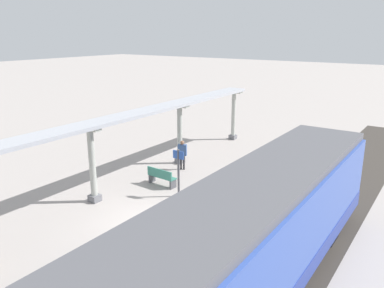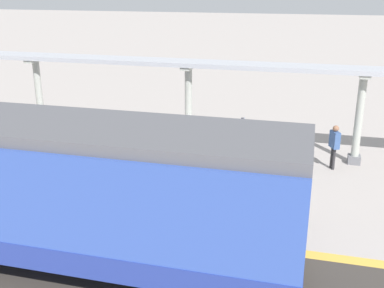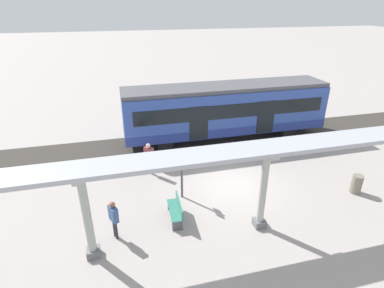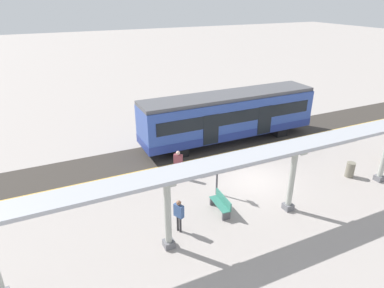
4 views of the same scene
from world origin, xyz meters
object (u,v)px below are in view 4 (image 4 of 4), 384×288
(passenger_waiting_near_edge, at_px, (178,161))
(trash_bin, at_px, (350,170))
(passenger_by_the_benches, at_px, (179,212))
(canopy_pillar_third, at_px, (292,179))
(train_near_carriage, at_px, (229,117))
(platform_info_sign, at_px, (217,172))
(bench_mid_platform, at_px, (221,204))
(canopy_pillar_second, at_px, (168,213))

(passenger_waiting_near_edge, bearing_deg, trash_bin, 65.50)
(trash_bin, height_order, passenger_by_the_benches, passenger_by_the_benches)
(canopy_pillar_third, distance_m, trash_bin, 5.57)
(trash_bin, bearing_deg, passenger_waiting_near_edge, -114.50)
(train_near_carriage, distance_m, trash_bin, 8.39)
(canopy_pillar_third, relative_size, platform_info_sign, 1.51)
(canopy_pillar_third, xyz_separation_m, platform_info_sign, (-2.69, -2.50, -0.36))
(train_near_carriage, bearing_deg, bench_mid_platform, -32.91)
(passenger_by_the_benches, bearing_deg, trash_bin, 91.64)
(passenger_waiting_near_edge, height_order, passenger_by_the_benches, passenger_waiting_near_edge)
(platform_info_sign, height_order, passenger_by_the_benches, platform_info_sign)
(train_near_carriage, relative_size, trash_bin, 14.23)
(train_near_carriage, distance_m, bench_mid_platform, 8.68)
(platform_info_sign, bearing_deg, bench_mid_platform, -20.92)
(train_near_carriage, xyz_separation_m, bench_mid_platform, (7.20, -4.66, -1.39))
(bench_mid_platform, distance_m, platform_info_sign, 1.78)
(canopy_pillar_second, relative_size, bench_mid_platform, 2.19)
(train_near_carriage, bearing_deg, trash_bin, 26.79)
(canopy_pillar_second, height_order, platform_info_sign, canopy_pillar_second)
(canopy_pillar_second, distance_m, trash_bin, 11.70)
(canopy_pillar_second, height_order, passenger_by_the_benches, canopy_pillar_second)
(canopy_pillar_third, height_order, passenger_waiting_near_edge, canopy_pillar_third)
(passenger_by_the_benches, bearing_deg, bench_mid_platform, 101.69)
(canopy_pillar_third, bearing_deg, passenger_waiting_near_edge, -144.66)
(trash_bin, height_order, passenger_waiting_near_edge, passenger_waiting_near_edge)
(passenger_by_the_benches, bearing_deg, passenger_waiting_near_edge, 157.40)
(bench_mid_platform, xyz_separation_m, platform_info_sign, (-1.45, 0.55, 0.89))
(canopy_pillar_second, xyz_separation_m, passenger_waiting_near_edge, (-5.14, 2.61, -0.64))
(canopy_pillar_second, bearing_deg, bench_mid_platform, 111.19)
(bench_mid_platform, xyz_separation_m, trash_bin, (0.19, 8.39, 0.00))
(train_near_carriage, height_order, canopy_pillar_second, train_near_carriage)
(canopy_pillar_second, xyz_separation_m, trash_bin, (-1.05, 11.58, -1.25))
(bench_mid_platform, relative_size, platform_info_sign, 0.69)
(train_near_carriage, height_order, canopy_pillar_third, train_near_carriage)
(train_near_carriage, distance_m, platform_info_sign, 7.08)
(train_near_carriage, relative_size, passenger_waiting_near_edge, 7.51)
(canopy_pillar_third, bearing_deg, platform_info_sign, -137.00)
(canopy_pillar_third, height_order, platform_info_sign, canopy_pillar_third)
(train_near_carriage, xyz_separation_m, passenger_by_the_benches, (7.70, -7.07, -0.83))
(platform_info_sign, bearing_deg, canopy_pillar_third, 43.00)
(trash_bin, distance_m, platform_info_sign, 8.05)
(platform_info_sign, distance_m, passenger_waiting_near_edge, 2.72)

